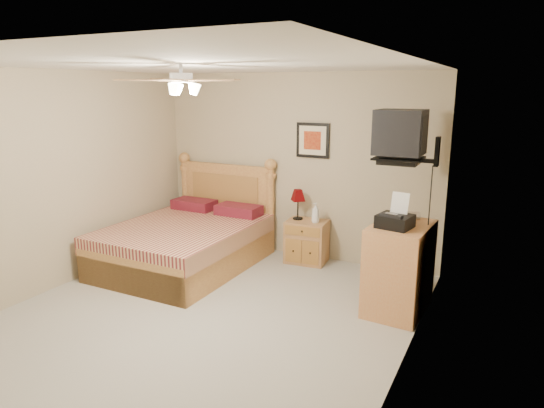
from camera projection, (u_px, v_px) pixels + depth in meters
The scene contains 16 objects.
floor at pixel (203, 317), 4.97m from camera, with size 4.50×4.50×0.00m, color #9B978C.
ceiling at pixel (194, 65), 4.39m from camera, with size 4.00×4.50×0.04m, color white.
wall_back at pixel (295, 166), 6.63m from camera, with size 4.00×0.04×2.50m, color tan.
wall_left at pixel (55, 181), 5.56m from camera, with size 0.04×4.50×2.50m, color tan.
wall_right at pixel (409, 224), 3.80m from camera, with size 0.04×4.50×2.50m, color tan.
bed at pixel (183, 217), 6.25m from camera, with size 1.59×2.09×1.35m, color #A6643B, non-canonical shape.
nightstand at pixel (307, 241), 6.51m from camera, with size 0.53×0.40×0.57m, color #A16F40.
table_lamp at pixel (298, 204), 6.48m from camera, with size 0.22×0.22×0.41m, color #540406, non-canonical shape.
lotion_bottle at pixel (316, 213), 6.33m from camera, with size 0.10×0.10×0.26m, color white.
framed_picture at pixel (313, 140), 6.41m from camera, with size 0.46×0.04×0.46m, color black.
dresser at pixel (399, 268), 5.03m from camera, with size 0.55×0.80×0.94m, color #C4703C.
fax_machine at pixel (396, 211), 4.79m from camera, with size 0.32×0.34×0.34m, color black, non-canonical shape.
magazine_lower at pixel (401, 216), 5.22m from camera, with size 0.18×0.24×0.02m, color beige.
magazine_upper at pixel (403, 214), 5.20m from camera, with size 0.18×0.24×0.02m, color gray.
wall_tv at pixel (415, 137), 4.94m from camera, with size 0.56×0.46×0.58m, color black, non-canonical shape.
ceiling_fan at pixel (181, 80), 4.25m from camera, with size 1.14×1.14×0.28m, color white, non-canonical shape.
Camera 1 is at (2.69, -3.75, 2.29)m, focal length 32.00 mm.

